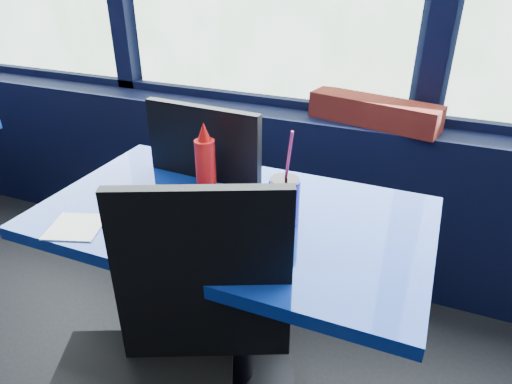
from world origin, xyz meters
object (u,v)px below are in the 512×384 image
object	(u,v)px
soda_cup	(284,200)
food_basket	(214,234)
planter_box	(374,111)
chair_near_front	(165,359)
near_table	(234,259)
ketchup_bottle	(205,163)
chair_near_back	(221,201)

from	to	relation	value
soda_cup	food_basket	bearing A→B (deg)	-126.62
planter_box	food_basket	world-z (taller)	planter_box
planter_box	chair_near_front	bearing A→B (deg)	-88.42
chair_near_front	food_basket	world-z (taller)	chair_near_front
soda_cup	chair_near_front	bearing A→B (deg)	-107.28
food_basket	soda_cup	xyz separation A→B (m)	(0.14, 0.18, 0.04)
near_table	soda_cup	world-z (taller)	soda_cup
near_table	ketchup_bottle	xyz separation A→B (m)	(-0.13, 0.08, 0.29)
near_table	chair_near_back	world-z (taller)	chair_near_back
food_basket	planter_box	bearing A→B (deg)	60.01
chair_near_front	planter_box	distance (m)	1.35
ketchup_bottle	food_basket	bearing A→B (deg)	-57.99
chair_near_front	ketchup_bottle	bearing A→B (deg)	82.35
chair_near_back	food_basket	xyz separation A→B (m)	(0.24, -0.49, 0.20)
near_table	planter_box	size ratio (longest dim) A/B	2.14
chair_near_back	soda_cup	distance (m)	0.54
soda_cup	ketchup_bottle	bearing A→B (deg)	165.39
chair_near_front	soda_cup	bearing A→B (deg)	48.43
chair_near_back	soda_cup	size ratio (longest dim) A/B	3.31
chair_near_front	planter_box	size ratio (longest dim) A/B	1.80
planter_box	chair_near_back	bearing A→B (deg)	-119.63
near_table	ketchup_bottle	world-z (taller)	ketchup_bottle
near_table	chair_near_front	bearing A→B (deg)	-86.82
chair_near_front	soda_cup	distance (m)	0.53
chair_near_back	ketchup_bottle	distance (m)	0.37
planter_box	soda_cup	world-z (taller)	soda_cup
ketchup_bottle	soda_cup	world-z (taller)	soda_cup
chair_near_front	chair_near_back	bearing A→B (deg)	82.51
near_table	soda_cup	bearing A→B (deg)	0.42
planter_box	food_basket	xyz separation A→B (m)	(-0.25, -1.03, -0.07)
planter_box	ketchup_bottle	size ratio (longest dim) A/B	2.26
planter_box	soda_cup	xyz separation A→B (m)	(-0.11, -0.84, -0.03)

